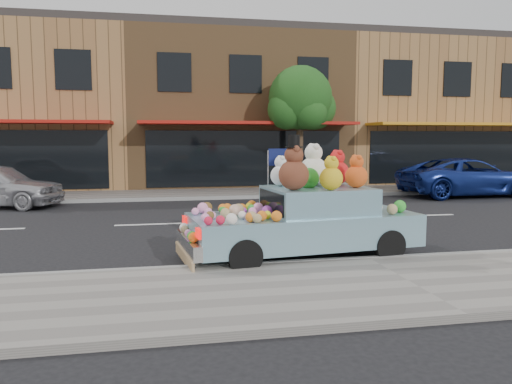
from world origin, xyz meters
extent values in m
plane|color=black|center=(0.00, 0.00, 0.00)|extent=(120.00, 120.00, 0.00)
cube|color=gray|center=(0.00, -6.50, 0.06)|extent=(60.00, 3.00, 0.12)
cube|color=gray|center=(0.00, 6.50, 0.06)|extent=(60.00, 3.00, 0.12)
cube|color=gray|center=(0.00, -5.00, 0.07)|extent=(60.00, 0.12, 0.13)
cube|color=gray|center=(0.00, 5.00, 0.07)|extent=(60.00, 0.12, 0.13)
cube|color=olive|center=(-10.00, 12.00, 3.50)|extent=(10.00, 8.00, 7.00)
cube|color=#332D2B|center=(-10.00, 12.00, 7.15)|extent=(10.00, 8.00, 0.30)
cube|color=black|center=(-7.00, 7.98, 5.00)|extent=(1.40, 0.06, 1.60)
cube|color=olive|center=(0.00, 12.00, 3.50)|extent=(10.00, 8.00, 7.00)
cube|color=#332D2B|center=(0.00, 12.00, 7.15)|extent=(10.00, 8.00, 0.30)
cube|color=black|center=(0.00, 7.98, 1.40)|extent=(8.50, 0.06, 2.40)
cube|color=#AA180F|center=(0.00, 7.10, 2.90)|extent=(9.00, 1.80, 0.12)
cube|color=black|center=(-3.00, 7.98, 5.00)|extent=(1.40, 0.06, 1.60)
cube|color=black|center=(0.00, 7.98, 5.00)|extent=(1.40, 0.06, 1.60)
cube|color=black|center=(3.00, 7.98, 5.00)|extent=(1.40, 0.06, 1.60)
cube|color=olive|center=(10.00, 12.00, 3.50)|extent=(10.00, 8.00, 7.00)
cube|color=#332D2B|center=(10.00, 12.00, 7.15)|extent=(10.00, 8.00, 0.30)
cube|color=black|center=(10.00, 7.98, 1.40)|extent=(8.50, 0.06, 2.40)
cube|color=orange|center=(10.00, 7.10, 2.90)|extent=(9.00, 1.80, 0.12)
cube|color=black|center=(7.00, 7.98, 5.00)|extent=(1.40, 0.06, 1.60)
cube|color=black|center=(10.00, 7.98, 5.00)|extent=(1.40, 0.06, 1.60)
cylinder|color=#38281C|center=(2.00, 6.50, 1.60)|extent=(0.28, 0.28, 3.20)
sphere|color=#174413|center=(2.00, 6.50, 3.92)|extent=(2.60, 2.60, 2.60)
sphere|color=#174413|center=(2.70, 6.80, 3.52)|extent=(1.80, 1.80, 1.80)
sphere|color=#174413|center=(1.40, 6.30, 3.42)|extent=(1.60, 1.60, 1.60)
sphere|color=#174413|center=(2.20, 5.90, 3.32)|extent=(1.40, 1.40, 1.40)
sphere|color=#174413|center=(1.70, 7.10, 3.62)|extent=(1.60, 1.60, 1.60)
imported|color=navy|center=(8.24, 4.24, 0.75)|extent=(5.43, 2.59, 1.50)
cylinder|color=black|center=(0.46, -4.91, 0.30)|extent=(0.62, 0.27, 0.60)
cylinder|color=black|center=(0.28, -3.36, 0.30)|extent=(0.62, 0.27, 0.60)
cylinder|color=black|center=(-2.32, -5.23, 0.30)|extent=(0.62, 0.27, 0.60)
cylinder|color=black|center=(-2.50, -3.68, 0.30)|extent=(0.62, 0.27, 0.60)
cube|color=#80AEBF|center=(-1.02, -4.29, 0.55)|extent=(4.47, 2.18, 0.60)
cube|color=#80AEBF|center=(-0.72, -4.26, 1.10)|extent=(2.06, 1.71, 0.50)
cube|color=silver|center=(-3.23, -4.55, 0.40)|extent=(0.36, 1.79, 0.26)
cube|color=red|center=(-3.10, -5.21, 0.72)|extent=(0.09, 0.29, 0.16)
cube|color=red|center=(-3.26, -3.86, 0.72)|extent=(0.09, 0.29, 0.16)
cube|color=black|center=(-1.67, -4.37, 1.10)|extent=(0.19, 1.30, 0.40)
sphere|color=#5C2B1A|center=(-1.33, -4.68, 1.63)|extent=(0.56, 0.56, 0.56)
sphere|color=#5C2B1A|center=(-1.33, -4.68, 1.99)|extent=(0.34, 0.34, 0.34)
sphere|color=#5C2B1A|center=(-1.33, -4.80, 2.10)|extent=(0.13, 0.13, 0.13)
sphere|color=#5C2B1A|center=(-1.33, -4.56, 2.10)|extent=(0.13, 0.13, 0.13)
cylinder|color=black|center=(-1.33, -4.68, 2.13)|extent=(0.33, 0.33, 0.02)
cylinder|color=black|center=(-1.33, -4.68, 2.24)|extent=(0.21, 0.21, 0.22)
sphere|color=#F4EBC2|center=(-0.71, -3.91, 1.64)|extent=(0.57, 0.57, 0.57)
sphere|color=#F4EBC2|center=(-0.71, -3.91, 2.00)|extent=(0.35, 0.35, 0.35)
sphere|color=#F4EBC2|center=(-0.71, -4.03, 2.12)|extent=(0.13, 0.13, 0.13)
sphere|color=#F4EBC2|center=(-0.71, -3.78, 2.12)|extent=(0.13, 0.13, 0.13)
sphere|color=#D44613|center=(-0.04, -4.48, 1.57)|extent=(0.43, 0.43, 0.43)
sphere|color=#D44613|center=(-0.04, -4.48, 1.84)|extent=(0.27, 0.27, 0.27)
sphere|color=#D44613|center=(-0.04, -4.58, 1.93)|extent=(0.10, 0.10, 0.10)
sphere|color=#D44613|center=(-0.04, -4.39, 1.93)|extent=(0.10, 0.10, 0.10)
sphere|color=red|center=(-0.17, -3.79, 1.59)|extent=(0.48, 0.48, 0.48)
sphere|color=red|center=(-0.17, -3.79, 1.90)|extent=(0.30, 0.30, 0.30)
sphere|color=red|center=(-0.17, -3.90, 2.00)|extent=(0.11, 0.11, 0.11)
sphere|color=red|center=(-0.17, -3.69, 2.00)|extent=(0.11, 0.11, 0.11)
sphere|color=white|center=(-1.37, -3.88, 1.56)|extent=(0.41, 0.41, 0.41)
sphere|color=white|center=(-1.37, -3.88, 1.82)|extent=(0.25, 0.25, 0.25)
sphere|color=white|center=(-1.37, -3.97, 1.90)|extent=(0.10, 0.10, 0.10)
sphere|color=white|center=(-1.37, -3.79, 1.90)|extent=(0.10, 0.10, 0.10)
sphere|color=gold|center=(-0.66, -4.81, 1.56)|extent=(0.43, 0.43, 0.43)
sphere|color=gold|center=(-0.66, -4.81, 1.84)|extent=(0.26, 0.26, 0.26)
sphere|color=gold|center=(-0.66, -4.90, 1.92)|extent=(0.10, 0.10, 0.10)
sphere|color=gold|center=(-0.66, -4.71, 1.92)|extent=(0.10, 0.10, 0.10)
sphere|color=green|center=(-0.92, -4.28, 1.53)|extent=(0.40, 0.40, 0.40)
sphere|color=pink|center=(-0.43, -4.17, 1.50)|extent=(0.32, 0.32, 0.32)
sphere|color=#F8E0C5|center=(-2.55, -5.24, 0.95)|extent=(0.20, 0.20, 0.20)
sphere|color=orange|center=(-1.74, -5.08, 0.95)|extent=(0.19, 0.19, 0.19)
sphere|color=#9E8557|center=(-2.27, -4.21, 0.96)|extent=(0.22, 0.22, 0.22)
sphere|color=green|center=(-1.99, -4.07, 0.94)|extent=(0.17, 0.17, 0.17)
sphere|color=orange|center=(-2.20, -5.05, 0.94)|extent=(0.18, 0.18, 0.18)
sphere|color=pink|center=(-2.80, -4.58, 0.92)|extent=(0.14, 0.14, 0.14)
sphere|color=#F8E0C5|center=(-2.28, -4.68, 0.92)|extent=(0.15, 0.15, 0.15)
sphere|color=#8A3092|center=(-1.79, -4.54, 0.96)|extent=(0.21, 0.21, 0.21)
sphere|color=pink|center=(-2.84, -4.17, 0.92)|extent=(0.15, 0.15, 0.15)
sphere|color=#9E8557|center=(-2.56, -4.53, 0.94)|extent=(0.18, 0.18, 0.18)
sphere|color=brown|center=(-2.82, -3.81, 0.95)|extent=(0.21, 0.21, 0.21)
sphere|color=#8A3092|center=(-2.17, -4.19, 0.92)|extent=(0.14, 0.14, 0.14)
sphere|color=yellow|center=(-1.97, -3.70, 0.93)|extent=(0.16, 0.16, 0.16)
sphere|color=#9E8557|center=(-2.09, -5.14, 0.93)|extent=(0.16, 0.16, 0.16)
sphere|color=orange|center=(-2.13, -3.77, 0.93)|extent=(0.16, 0.16, 0.16)
sphere|color=pink|center=(-2.95, -4.84, 0.92)|extent=(0.15, 0.15, 0.15)
sphere|color=green|center=(-2.53, -3.94, 0.93)|extent=(0.17, 0.17, 0.17)
sphere|color=orange|center=(-1.97, -4.94, 0.94)|extent=(0.18, 0.18, 0.18)
sphere|color=orange|center=(-2.53, -3.93, 0.94)|extent=(0.18, 0.18, 0.18)
sphere|color=orange|center=(-2.44, -3.90, 0.94)|extent=(0.18, 0.18, 0.18)
sphere|color=pink|center=(-2.91, -3.88, 0.96)|extent=(0.21, 0.21, 0.21)
sphere|color=red|center=(-2.94, -5.20, 0.92)|extent=(0.15, 0.15, 0.15)
sphere|color=pink|center=(-3.07, -4.08, 0.92)|extent=(0.14, 0.14, 0.14)
sphere|color=#8A3092|center=(-2.14, -4.82, 0.93)|extent=(0.15, 0.15, 0.15)
sphere|color=pink|center=(-1.87, -4.10, 0.95)|extent=(0.21, 0.21, 0.21)
sphere|color=#9E8557|center=(-2.17, -5.04, 0.94)|extent=(0.19, 0.19, 0.19)
sphere|color=yellow|center=(-1.84, -4.78, 0.93)|extent=(0.15, 0.15, 0.15)
sphere|color=pink|center=(-2.03, -4.36, 0.93)|extent=(0.16, 0.16, 0.16)
sphere|color=orange|center=(-1.90, -3.62, 0.95)|extent=(0.19, 0.19, 0.19)
sphere|color=red|center=(-2.73, -5.18, 0.93)|extent=(0.16, 0.16, 0.16)
sphere|color=brown|center=(-2.85, -4.64, 0.93)|extent=(0.16, 0.16, 0.16)
sphere|color=#D8A88C|center=(-2.37, -4.40, 0.97)|extent=(0.22, 0.22, 0.22)
sphere|color=#9E8557|center=(-3.28, -4.13, 0.60)|extent=(0.14, 0.14, 0.14)
sphere|color=green|center=(-3.19, -4.88, 0.61)|extent=(0.17, 0.17, 0.17)
sphere|color=pink|center=(-3.23, -4.51, 0.60)|extent=(0.13, 0.13, 0.13)
sphere|color=orange|center=(-3.17, -5.03, 0.62)|extent=(0.18, 0.18, 0.18)
sphere|color=#F8E0C5|center=(-3.28, -4.07, 0.62)|extent=(0.18, 0.18, 0.18)
sphere|color=#8A3092|center=(-3.20, -4.79, 0.60)|extent=(0.13, 0.13, 0.13)
sphere|color=green|center=(0.46, -4.29, 0.93)|extent=(0.16, 0.16, 0.16)
sphere|color=#9E8557|center=(0.58, -4.73, 0.95)|extent=(0.20, 0.20, 0.20)
sphere|color=brown|center=(0.27, -3.70, 0.93)|extent=(0.16, 0.16, 0.16)
sphere|color=green|center=(0.85, -4.51, 0.97)|extent=(0.24, 0.24, 0.24)
sphere|color=#8A3092|center=(0.33, -3.54, 0.94)|extent=(0.18, 0.18, 0.18)
sphere|color=#F8E0C5|center=(0.48, -4.36, 0.93)|extent=(0.17, 0.17, 0.17)
sphere|color=#8A3092|center=(0.35, -4.03, 0.97)|extent=(0.24, 0.24, 0.24)
cylinder|color=#997A54|center=(-3.21, -5.40, 0.17)|extent=(0.06, 0.06, 0.17)
sphere|color=#997A54|center=(-3.21, -5.40, 0.26)|extent=(0.07, 0.07, 0.07)
cylinder|color=#997A54|center=(-3.22, -5.28, 0.17)|extent=(0.06, 0.06, 0.17)
sphere|color=#997A54|center=(-3.22, -5.28, 0.26)|extent=(0.07, 0.07, 0.07)
cylinder|color=#997A54|center=(-3.24, -5.16, 0.17)|extent=(0.06, 0.06, 0.17)
sphere|color=#997A54|center=(-3.24, -5.16, 0.26)|extent=(0.07, 0.07, 0.07)
cylinder|color=#997A54|center=(-3.25, -5.04, 0.17)|extent=(0.06, 0.06, 0.17)
sphere|color=#997A54|center=(-3.25, -5.04, 0.26)|extent=(0.07, 0.07, 0.07)
cylinder|color=#997A54|center=(-3.27, -4.92, 0.17)|extent=(0.06, 0.06, 0.17)
sphere|color=#997A54|center=(-3.27, -4.92, 0.26)|extent=(0.07, 0.07, 0.07)
cylinder|color=#997A54|center=(-3.28, -4.80, 0.17)|extent=(0.06, 0.06, 0.17)
sphere|color=#997A54|center=(-3.28, -4.80, 0.26)|extent=(0.07, 0.07, 0.07)
cylinder|color=#997A54|center=(-3.29, -4.67, 0.17)|extent=(0.06, 0.06, 0.17)
sphere|color=#997A54|center=(-3.29, -4.67, 0.26)|extent=(0.07, 0.07, 0.07)
cylinder|color=#997A54|center=(-3.31, -4.55, 0.17)|extent=(0.06, 0.06, 0.17)
sphere|color=#997A54|center=(-3.31, -4.55, 0.26)|extent=(0.07, 0.07, 0.07)
cylinder|color=#997A54|center=(-3.32, -4.43, 0.17)|extent=(0.06, 0.06, 0.17)
sphere|color=#997A54|center=(-3.32, -4.43, 0.26)|extent=(0.07, 0.07, 0.07)
cylinder|color=#997A54|center=(-3.34, -4.31, 0.17)|extent=(0.06, 0.06, 0.17)
sphere|color=#997A54|center=(-3.34, -4.31, 0.26)|extent=(0.07, 0.07, 0.07)
cylinder|color=#997A54|center=(-3.35, -4.19, 0.17)|extent=(0.06, 0.06, 0.17)
sphere|color=#997A54|center=(-3.35, -4.19, 0.26)|extent=(0.07, 0.07, 0.07)
cylinder|color=#997A54|center=(-3.36, -4.07, 0.17)|extent=(0.06, 0.06, 0.17)
sphere|color=#997A54|center=(-3.36, -4.07, 0.26)|extent=(0.07, 0.07, 0.07)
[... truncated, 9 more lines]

